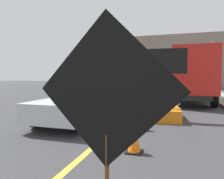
# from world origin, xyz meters

# --- Properties ---
(lane_center_stripe) EXTENTS (0.14, 36.00, 0.01)m
(lane_center_stripe) POSITION_xyz_m (0.00, 6.00, 0.00)
(lane_center_stripe) COLOR yellow
(lane_center_stripe) RESTS_ON ground
(roadwork_sign) EXTENTS (1.63, 0.17, 2.33)m
(roadwork_sign) POSITION_xyz_m (1.12, 3.24, 1.47)
(roadwork_sign) COLOR #593819
(roadwork_sign) RESTS_ON ground
(arrow_board_trailer) EXTENTS (1.60, 1.90, 2.70)m
(arrow_board_trailer) POSITION_xyz_m (1.43, 9.31, 0.48)
(arrow_board_trailer) COLOR orange
(arrow_board_trailer) RESTS_ON ground
(box_truck) EXTENTS (2.45, 6.68, 3.19)m
(box_truck) POSITION_xyz_m (2.72, 14.88, 1.75)
(box_truck) COLOR black
(box_truck) RESTS_ON ground
(pickup_car) EXTENTS (1.99, 4.95, 1.38)m
(pickup_car) POSITION_xyz_m (-1.56, 8.43, 0.70)
(pickup_car) COLOR silver
(pickup_car) RESTS_ON ground
(highway_guide_sign) EXTENTS (2.79, 0.27, 5.00)m
(highway_guide_sign) POSITION_xyz_m (4.42, 23.06, 3.42)
(highway_guide_sign) COLOR gray
(highway_guide_sign) RESTS_ON ground
(far_building_block) EXTENTS (16.81, 6.91, 7.16)m
(far_building_block) POSITION_xyz_m (0.08, 33.08, 3.58)
(far_building_block) COLOR gray
(far_building_block) RESTS_ON ground
(traffic_cone_near_sign) EXTENTS (0.36, 0.36, 0.64)m
(traffic_cone_near_sign) POSITION_xyz_m (0.97, 5.55, 0.31)
(traffic_cone_near_sign) COLOR black
(traffic_cone_near_sign) RESTS_ON ground
(traffic_cone_mid_lane) EXTENTS (0.36, 0.36, 0.61)m
(traffic_cone_mid_lane) POSITION_xyz_m (0.86, 7.43, 0.30)
(traffic_cone_mid_lane) COLOR black
(traffic_cone_mid_lane) RESTS_ON ground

